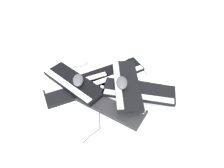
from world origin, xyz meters
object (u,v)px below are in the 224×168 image
Objects in this scene: mouse_1 at (78,80)px; keyboard_6 at (126,84)px; keyboard_3 at (110,104)px; mouse_4 at (80,63)px; keyboard_0 at (133,89)px; keyboard_5 at (139,91)px; keyboard_2 at (79,89)px; mouse_0 at (150,69)px; keyboard_4 at (73,82)px; mouse_2 at (123,59)px; keyboard_1 at (113,73)px; mouse_3 at (122,83)px.

keyboard_6 is at bearing -101.51° from mouse_1.
mouse_4 reaches higher than keyboard_3.
keyboard_5 reaches higher than keyboard_0.
keyboard_5 reaches higher than keyboard_2.
mouse_1 is (-0.19, 0.16, 0.07)m from keyboard_3.
mouse_1 is (-0.00, 0.01, 0.07)m from keyboard_2.
keyboard_2 is 0.52m from mouse_0.
keyboard_3 is 0.29m from keyboard_4.
mouse_2 is (0.02, 0.33, -0.05)m from keyboard_6.
keyboard_6 reaches higher than mouse_0.
keyboard_2 is at bearing 173.15° from keyboard_6.
keyboard_6 reaches higher than mouse_2.
keyboard_0 is 0.21m from keyboard_1.
mouse_4 is at bearing -0.91° from mouse_1.
keyboard_2 is 0.26m from mouse_4.
keyboard_3 is at bearing -97.54° from keyboard_1.
keyboard_2 is 1.11× the size of keyboard_4.
keyboard_3 is at bearing -37.25° from keyboard_2.
keyboard_4 is at bearing 3.96° from mouse_2.
keyboard_3 is at bearing -131.73° from mouse_1.
mouse_0 is at bearing 13.29° from keyboard_4.
keyboard_2 is 0.31m from keyboard_6.
keyboard_4 is at bearing 168.76° from keyboard_6.
mouse_1 is at bearing 8.81° from mouse_2.
mouse_4 reaches higher than keyboard_1.
keyboard_5 is (0.19, 0.07, 0.03)m from keyboard_3.
keyboard_2 is at bearing 168.41° from keyboard_5.
mouse_2 is at bearing 95.70° from keyboard_0.
mouse_2 is 1.00× the size of mouse_4.
mouse_4 is (-0.01, 0.25, -0.06)m from mouse_1.
keyboard_2 is 0.24m from keyboard_3.
keyboard_6 is at bearing 151.73° from keyboard_5.
mouse_1 is at bearing -27.07° from keyboard_4.
keyboard_5 reaches higher than keyboard_1.
keyboard_1 is at bearing 130.69° from mouse_4.
mouse_2 is (0.13, 0.44, 0.01)m from keyboard_3.
mouse_3 is at bearing 49.24° from mouse_2.
mouse_4 is (-0.27, 0.32, -0.09)m from mouse_3.
keyboard_5 is 0.39m from mouse_1.
keyboard_3 is at bearing 138.36° from mouse_3.
keyboard_3 is 4.05× the size of mouse_4.
mouse_1 is (-0.50, -0.14, 0.06)m from mouse_0.
mouse_3 is (0.08, 0.08, 0.10)m from keyboard_3.
keyboard_1 is at bearing 126.31° from keyboard_0.
keyboard_2 is 0.43m from mouse_2.
keyboard_1 is 4.21× the size of mouse_0.
mouse_0 reaches higher than keyboard_3.
keyboard_1 is (-0.12, 0.17, 0.00)m from keyboard_0.
keyboard_5 is at bearing -98.26° from mouse_3.
mouse_2 is (0.32, 0.29, 0.01)m from keyboard_2.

